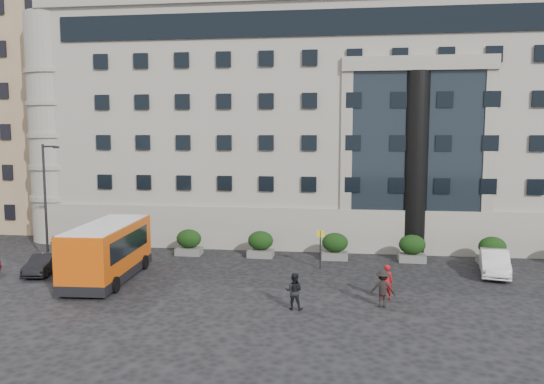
{
  "coord_description": "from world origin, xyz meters",
  "views": [
    {
      "loc": [
        6.79,
        -28.41,
        8.68
      ],
      "look_at": [
        2.46,
        4.41,
        5.0
      ],
      "focal_mm": 35.0,
      "sensor_mm": 36.0,
      "label": 1
    }
  ],
  "objects": [
    {
      "name": "parked_car_b",
      "position": [
        -11.5,
        1.65,
        0.62
      ],
      "size": [
        1.9,
        3.94,
        1.25
      ],
      "primitive_type": "imported",
      "rotation": [
        0.0,
        0.0,
        0.16
      ],
      "color": "black",
      "rests_on": "ground"
    },
    {
      "name": "parked_car_c",
      "position": [
        -14.93,
        11.66,
        0.66
      ],
      "size": [
        1.9,
        4.55,
        1.31
      ],
      "primitive_type": "imported",
      "rotation": [
        0.0,
        0.0,
        0.01
      ],
      "color": "black",
      "rests_on": "ground"
    },
    {
      "name": "street_lamp",
      "position": [
        -11.94,
        3.0,
        4.37
      ],
      "size": [
        1.16,
        0.18,
        8.0
      ],
      "color": "#262628",
      "rests_on": "ground"
    },
    {
      "name": "parked_car_d",
      "position": [
        -15.17,
        16.0,
        0.7
      ],
      "size": [
        2.74,
        5.24,
        1.41
      ],
      "primitive_type": "imported",
      "rotation": [
        0.0,
        0.0,
        -0.08
      ],
      "color": "black",
      "rests_on": "ground"
    },
    {
      "name": "bus_stop_sign",
      "position": [
        5.5,
        5.0,
        1.73
      ],
      "size": [
        0.5,
        0.08,
        2.52
      ],
      "color": "#262628",
      "rests_on": "ground"
    },
    {
      "name": "entrance_column",
      "position": [
        12.0,
        10.3,
        6.5
      ],
      "size": [
        1.8,
        1.8,
        13.0
      ],
      "primitive_type": "cylinder",
      "color": "black",
      "rests_on": "ground"
    },
    {
      "name": "hedge_c",
      "position": [
        6.4,
        7.8,
        0.93
      ],
      "size": [
        1.8,
        1.26,
        1.84
      ],
      "color": "#575754",
      "rests_on": "ground"
    },
    {
      "name": "hedge_d",
      "position": [
        11.6,
        7.8,
        0.93
      ],
      "size": [
        1.8,
        1.26,
        1.84
      ],
      "color": "#575754",
      "rests_on": "ground"
    },
    {
      "name": "pedestrian_a",
      "position": [
        9.19,
        -0.84,
        0.93
      ],
      "size": [
        0.76,
        0.58,
        1.86
      ],
      "primitive_type": "imported",
      "rotation": [
        0.0,
        0.0,
        3.36
      ],
      "color": "#A01014",
      "rests_on": "ground"
    },
    {
      "name": "hedge_a",
      "position": [
        -4.0,
        7.8,
        0.93
      ],
      "size": [
        1.8,
        1.26,
        1.84
      ],
      "color": "#575754",
      "rests_on": "ground"
    },
    {
      "name": "hedge_e",
      "position": [
        16.8,
        7.8,
        0.93
      ],
      "size": [
        1.8,
        1.26,
        1.84
      ],
      "color": "#575754",
      "rests_on": "ground"
    },
    {
      "name": "pedestrian_b",
      "position": [
        4.54,
        -3.03,
        0.92
      ],
      "size": [
        0.94,
        0.75,
        1.84
      ],
      "primitive_type": "imported",
      "rotation": [
        0.0,
        0.0,
        3.07
      ],
      "color": "black",
      "rests_on": "ground"
    },
    {
      "name": "red_truck",
      "position": [
        -12.1,
        18.39,
        1.48
      ],
      "size": [
        3.54,
        5.76,
        2.89
      ],
      "rotation": [
        0.0,
        0.0,
        0.24
      ],
      "color": "maroon",
      "rests_on": "ground"
    },
    {
      "name": "apartment_near",
      "position": [
        -24.0,
        20.0,
        10.0
      ],
      "size": [
        14.0,
        14.0,
        20.0
      ],
      "primitive_type": "cube",
      "color": "#9A7C59",
      "rests_on": "ground"
    },
    {
      "name": "pedestrian_c",
      "position": [
        8.91,
        -2.09,
        0.95
      ],
      "size": [
        1.27,
        0.79,
        1.9
      ],
      "primitive_type": "imported",
      "rotation": [
        0.0,
        0.0,
        3.07
      ],
      "color": "black",
      "rests_on": "ground"
    },
    {
      "name": "hedge_b",
      "position": [
        1.2,
        7.8,
        0.93
      ],
      "size": [
        1.8,
        1.26,
        1.84
      ],
      "color": "#575754",
      "rests_on": "ground"
    },
    {
      "name": "apartment_far",
      "position": [
        -27.0,
        38.0,
        11.0
      ],
      "size": [
        13.0,
        13.0,
        22.0
      ],
      "primitive_type": "cube",
      "color": "#866C4E",
      "rests_on": "ground"
    },
    {
      "name": "minibus",
      "position": [
        -6.9,
        0.85,
        1.84
      ],
      "size": [
        3.35,
        8.17,
        3.35
      ],
      "rotation": [
        0.0,
        0.0,
        0.06
      ],
      "color": "#CB4A09",
      "rests_on": "ground"
    },
    {
      "name": "white_taxi",
      "position": [
        16.21,
        5.01,
        0.76
      ],
      "size": [
        2.47,
        4.81,
        1.51
      ],
      "primitive_type": "imported",
      "rotation": [
        0.0,
        0.0,
        -0.2
      ],
      "color": "silver",
      "rests_on": "ground"
    },
    {
      "name": "ground",
      "position": [
        0.0,
        0.0,
        0.0
      ],
      "size": [
        120.0,
        120.0,
        0.0
      ],
      "primitive_type": "plane",
      "color": "black",
      "rests_on": "ground"
    },
    {
      "name": "civic_building",
      "position": [
        6.0,
        22.0,
        9.0
      ],
      "size": [
        44.0,
        24.0,
        18.0
      ],
      "primitive_type": "cube",
      "color": "gray",
      "rests_on": "ground"
    }
  ]
}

